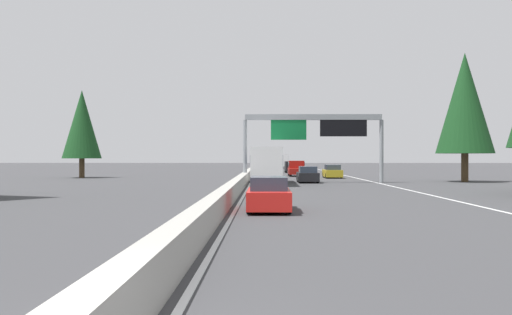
{
  "coord_description": "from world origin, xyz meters",
  "views": [
    {
      "loc": [
        -5.82,
        -1.55,
        2.3
      ],
      "look_at": [
        59.63,
        -0.46,
        2.26
      ],
      "focal_mm": 39.71,
      "sensor_mm": 36.0,
      "label": 1
    }
  ],
  "objects_px": {
    "bus_near_center": "(266,164)",
    "minivan_near_right": "(292,166)",
    "conifer_left_near": "(82,124)",
    "conifer_right_mid": "(465,103)",
    "sedan_mid_right": "(308,175)",
    "box_truck_far_left": "(283,160)",
    "sedan_distant_b": "(332,172)",
    "sedan_distant_a": "(269,195)",
    "sign_gantry_overhead": "(315,128)",
    "pickup_far_right": "(297,169)"
  },
  "relations": [
    {
      "from": "sign_gantry_overhead",
      "to": "conifer_left_near",
      "type": "height_order",
      "value": "conifer_left_near"
    },
    {
      "from": "minivan_near_right",
      "to": "conifer_right_mid",
      "type": "bearing_deg",
      "value": -154.63
    },
    {
      "from": "box_truck_far_left",
      "to": "conifer_left_near",
      "type": "distance_m",
      "value": 61.27
    },
    {
      "from": "pickup_far_right",
      "to": "conifer_left_near",
      "type": "height_order",
      "value": "conifer_left_near"
    },
    {
      "from": "sign_gantry_overhead",
      "to": "bus_near_center",
      "type": "relative_size",
      "value": 1.1
    },
    {
      "from": "sedan_distant_a",
      "to": "conifer_right_mid",
      "type": "xyz_separation_m",
      "value": [
        28.86,
        -18.45,
        6.64
      ]
    },
    {
      "from": "box_truck_far_left",
      "to": "sedan_distant_b",
      "type": "relative_size",
      "value": 1.93
    },
    {
      "from": "sedan_distant_a",
      "to": "minivan_near_right",
      "type": "xyz_separation_m",
      "value": [
        59.85,
        -3.74,
        0.27
      ]
    },
    {
      "from": "bus_near_center",
      "to": "conifer_left_near",
      "type": "bearing_deg",
      "value": 56.04
    },
    {
      "from": "sedan_distant_a",
      "to": "box_truck_far_left",
      "type": "bearing_deg",
      "value": -2.15
    },
    {
      "from": "sedan_distant_a",
      "to": "pickup_far_right",
      "type": "distance_m",
      "value": 44.95
    },
    {
      "from": "box_truck_far_left",
      "to": "sedan_distant_b",
      "type": "bearing_deg",
      "value": -176.3
    },
    {
      "from": "sedan_distant_a",
      "to": "sedan_distant_b",
      "type": "xyz_separation_m",
      "value": [
        38.15,
        -7.23,
        0.0
      ]
    },
    {
      "from": "minivan_near_right",
      "to": "conifer_right_mid",
      "type": "relative_size",
      "value": 0.41
    },
    {
      "from": "box_truck_far_left",
      "to": "sedan_distant_b",
      "type": "distance_m",
      "value": 56.82
    },
    {
      "from": "conifer_left_near",
      "to": "box_truck_far_left",
      "type": "bearing_deg",
      "value": -23.36
    },
    {
      "from": "sedan_distant_b",
      "to": "conifer_right_mid",
      "type": "bearing_deg",
      "value": -129.65
    },
    {
      "from": "sign_gantry_overhead",
      "to": "pickup_far_right",
      "type": "relative_size",
      "value": 2.26
    },
    {
      "from": "conifer_right_mid",
      "to": "sedan_mid_right",
      "type": "bearing_deg",
      "value": 96.59
    },
    {
      "from": "sedan_distant_a",
      "to": "conifer_left_near",
      "type": "height_order",
      "value": "conifer_left_near"
    },
    {
      "from": "sign_gantry_overhead",
      "to": "box_truck_far_left",
      "type": "xyz_separation_m",
      "value": [
        67.85,
        0.79,
        -3.3
      ]
    },
    {
      "from": "pickup_far_right",
      "to": "conifer_right_mid",
      "type": "bearing_deg",
      "value": -137.16
    },
    {
      "from": "sedan_distant_b",
      "to": "conifer_left_near",
      "type": "distance_m",
      "value": 28.4
    },
    {
      "from": "conifer_right_mid",
      "to": "minivan_near_right",
      "type": "bearing_deg",
      "value": 25.37
    },
    {
      "from": "sign_gantry_overhead",
      "to": "sedan_distant_b",
      "type": "height_order",
      "value": "sign_gantry_overhead"
    },
    {
      "from": "sign_gantry_overhead",
      "to": "minivan_near_right",
      "type": "relative_size",
      "value": 2.54
    },
    {
      "from": "pickup_far_right",
      "to": "conifer_right_mid",
      "type": "relative_size",
      "value": 0.46
    },
    {
      "from": "sedan_distant_a",
      "to": "bus_near_center",
      "type": "distance_m",
      "value": 24.88
    },
    {
      "from": "bus_near_center",
      "to": "minivan_near_right",
      "type": "distance_m",
      "value": 35.21
    },
    {
      "from": "bus_near_center",
      "to": "conifer_right_mid",
      "type": "bearing_deg",
      "value": -77.81
    },
    {
      "from": "sedan_distant_a",
      "to": "bus_near_center",
      "type": "height_order",
      "value": "bus_near_center"
    },
    {
      "from": "sedan_distant_a",
      "to": "conifer_right_mid",
      "type": "height_order",
      "value": "conifer_right_mid"
    },
    {
      "from": "sedan_mid_right",
      "to": "conifer_right_mid",
      "type": "bearing_deg",
      "value": -83.41
    },
    {
      "from": "bus_near_center",
      "to": "sedan_distant_b",
      "type": "xyz_separation_m",
      "value": [
        13.29,
        -7.29,
        -1.03
      ]
    },
    {
      "from": "sign_gantry_overhead",
      "to": "bus_near_center",
      "type": "xyz_separation_m",
      "value": [
        -2.13,
        4.41,
        -3.19
      ]
    },
    {
      "from": "box_truck_far_left",
      "to": "sedan_mid_right",
      "type": "bearing_deg",
      "value": -179.9
    },
    {
      "from": "sedan_mid_right",
      "to": "conifer_right_mid",
      "type": "relative_size",
      "value": 0.37
    },
    {
      "from": "minivan_near_right",
      "to": "conifer_left_near",
      "type": "relative_size",
      "value": 0.51
    },
    {
      "from": "sedan_mid_right",
      "to": "box_truck_far_left",
      "type": "bearing_deg",
      "value": 0.1
    },
    {
      "from": "sedan_mid_right",
      "to": "conifer_right_mid",
      "type": "distance_m",
      "value": 16.28
    },
    {
      "from": "sign_gantry_overhead",
      "to": "sedan_distant_a",
      "type": "distance_m",
      "value": 27.67
    },
    {
      "from": "pickup_far_right",
      "to": "conifer_right_mid",
      "type": "height_order",
      "value": "conifer_right_mid"
    },
    {
      "from": "bus_near_center",
      "to": "minivan_near_right",
      "type": "height_order",
      "value": "bus_near_center"
    },
    {
      "from": "bus_near_center",
      "to": "minivan_near_right",
      "type": "bearing_deg",
      "value": -6.2
    },
    {
      "from": "minivan_near_right",
      "to": "pickup_far_right",
      "type": "relative_size",
      "value": 0.89
    },
    {
      "from": "sign_gantry_overhead",
      "to": "sedan_distant_a",
      "type": "xyz_separation_m",
      "value": [
        -27.0,
        4.35,
        -4.23
      ]
    },
    {
      "from": "sedan_distant_a",
      "to": "box_truck_far_left",
      "type": "relative_size",
      "value": 0.52
    },
    {
      "from": "conifer_left_near",
      "to": "minivan_near_right",
      "type": "bearing_deg",
      "value": -49.16
    },
    {
      "from": "minivan_near_right",
      "to": "sedan_mid_right",
      "type": "relative_size",
      "value": 1.14
    },
    {
      "from": "minivan_near_right",
      "to": "sign_gantry_overhead",
      "type": "bearing_deg",
      "value": -178.95
    }
  ]
}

